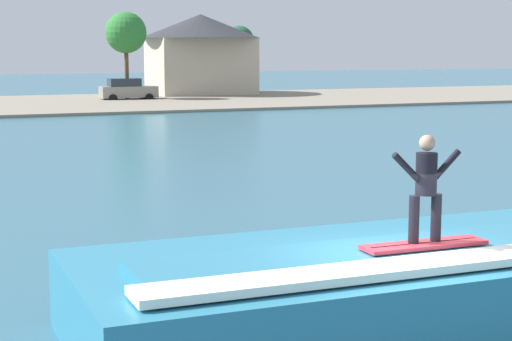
# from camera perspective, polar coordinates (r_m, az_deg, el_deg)

# --- Properties ---
(wave_crest) EXTENTS (10.09, 4.06, 1.38)m
(wave_crest) POSITION_cam_1_polar(r_m,az_deg,el_deg) (13.68, 9.33, -7.58)
(wave_crest) COLOR teal
(wave_crest) RESTS_ON ground_plane
(surfboard) EXTENTS (2.00, 0.50, 0.06)m
(surfboard) POSITION_cam_1_polar(r_m,az_deg,el_deg) (13.12, 11.17, -4.88)
(surfboard) COLOR #D8333F
(surfboard) RESTS_ON wave_crest
(surfer) EXTENTS (1.19, 0.32, 1.63)m
(surfer) POSITION_cam_1_polar(r_m,az_deg,el_deg) (12.98, 11.31, -0.82)
(surfer) COLOR black
(surfer) RESTS_ON surfboard
(shoreline_bank) EXTENTS (120.00, 21.45, 0.20)m
(shoreline_bank) POSITION_cam_1_polar(r_m,az_deg,el_deg) (65.45, -16.42, 4.21)
(shoreline_bank) COLOR gray
(shoreline_bank) RESTS_ON ground_plane
(car_far_shore) EXTENTS (4.52, 2.04, 1.86)m
(car_far_shore) POSITION_cam_1_polar(r_m,az_deg,el_deg) (69.45, -8.59, 5.37)
(car_far_shore) COLOR gray
(car_far_shore) RESTS_ON ground_plane
(house_gabled_white) EXTENTS (10.68, 10.68, 7.21)m
(house_gabled_white) POSITION_cam_1_polar(r_m,az_deg,el_deg) (76.54, -3.73, 8.14)
(house_gabled_white) COLOR beige
(house_gabled_white) RESTS_ON ground_plane
(tree_tall_bare) EXTENTS (3.31, 3.31, 7.14)m
(tree_tall_bare) POSITION_cam_1_polar(r_m,az_deg,el_deg) (69.85, -8.70, 9.07)
(tree_tall_bare) COLOR brown
(tree_tall_bare) RESTS_ON ground_plane
(tree_short_bushy) EXTENTS (2.71, 2.71, 6.26)m
(tree_short_bushy) POSITION_cam_1_polar(r_m,az_deg,el_deg) (78.07, -1.13, 8.62)
(tree_short_bushy) COLOR brown
(tree_short_bushy) RESTS_ON ground_plane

